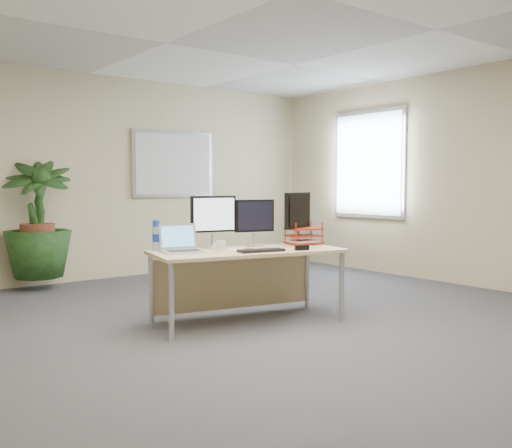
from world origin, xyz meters
TOP-DOWN VIEW (x-y plane):
  - floor at (0.00, 0.00)m, footprint 8.00×8.00m
  - back_wall at (0.00, 4.00)m, footprint 7.00×0.04m
  - whiteboard at (1.20, 3.97)m, footprint 1.30×0.04m
  - window at (3.47, 2.30)m, footprint 0.04×1.30m
  - desk at (0.22, 0.98)m, footprint 1.85×1.09m
  - floor_plant at (-0.81, 3.70)m, footprint 1.10×1.10m
  - monitor_left at (0.04, 1.21)m, footprint 0.44×0.20m
  - monitor_right at (0.46, 1.11)m, footprint 0.40×0.18m
  - monitor_dark at (0.91, 0.99)m, footprint 0.45×0.21m
  - laptop at (-0.36, 1.12)m, footprint 0.40×0.36m
  - keyboard at (0.21, 0.70)m, footprint 0.44×0.23m
  - coffee_mug at (-0.08, 0.92)m, footprint 0.12×0.08m
  - spiral_notebook at (0.15, 0.86)m, footprint 0.34×0.29m
  - orange_pen at (0.19, 0.86)m, footprint 0.13×0.02m
  - yellow_highlighter at (0.33, 0.79)m, footprint 0.12×0.03m
  - water_bottle at (-0.49, 1.33)m, footprint 0.07×0.07m
  - letter_tray at (0.94, 0.94)m, footprint 0.37×0.31m
  - stapler at (0.57, 0.55)m, footprint 0.14×0.06m

SIDE VIEW (x-z plane):
  - floor at x=0.00m, z-range 0.00..0.00m
  - desk at x=0.22m, z-range 0.20..0.86m
  - spiral_notebook at x=0.15m, z-range 0.67..0.68m
  - yellow_highlighter at x=0.33m, z-range 0.67..0.68m
  - keyboard at x=0.21m, z-range 0.67..0.69m
  - orange_pen at x=0.19m, z-range 0.68..0.69m
  - stapler at x=0.57m, z-range 0.67..0.71m
  - coffee_mug at x=-0.08m, z-range 0.67..0.76m
  - laptop at x=-0.36m, z-range 0.60..0.85m
  - letter_tray at x=0.94m, z-range 0.66..0.81m
  - floor_plant at x=-0.81m, z-range 0.00..1.50m
  - water_bottle at x=-0.49m, z-range 0.66..0.94m
  - monitor_right at x=0.46m, z-range 0.70..1.15m
  - monitor_left at x=0.04m, z-range 0.70..1.19m
  - monitor_dark at x=0.91m, z-range 0.70..1.22m
  - back_wall at x=0.00m, z-range 0.00..2.70m
  - whiteboard at x=1.20m, z-range 1.07..2.02m
  - window at x=3.47m, z-range 0.77..2.33m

